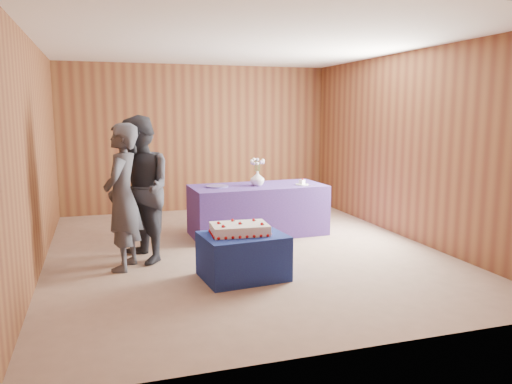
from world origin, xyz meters
name	(u,v)px	position (x,y,z in m)	size (l,w,h in m)	color
ground	(243,250)	(0.00, 0.00, 0.00)	(6.00, 6.00, 0.00)	gray
room_shell	(242,115)	(0.00, 0.00, 1.80)	(5.04, 6.04, 2.72)	brown
cake_table	(243,256)	(-0.30, -1.08, 0.25)	(0.90, 0.70, 0.50)	navy
serving_table	(258,210)	(0.47, 0.80, 0.38)	(2.00, 0.90, 0.75)	#52338D
sheet_cake	(240,229)	(-0.33, -1.05, 0.56)	(0.68, 0.49, 0.15)	white
vase	(257,178)	(0.45, 0.76, 0.86)	(0.21, 0.21, 0.22)	silver
flower_spray	(257,162)	(0.45, 0.76, 1.11)	(0.22, 0.21, 0.17)	#266026
platter	(217,186)	(-0.15, 0.82, 0.76)	(0.34, 0.34, 0.02)	#5F52A4
plate	(302,184)	(1.13, 0.65, 0.76)	(0.20, 0.20, 0.01)	white
cake_slice	(302,182)	(1.13, 0.65, 0.80)	(0.10, 0.09, 0.09)	white
knife	(309,186)	(1.18, 0.53, 0.75)	(0.26, 0.02, 0.00)	silver
guest_left	(122,197)	(-1.55, -0.35, 0.86)	(0.63, 0.41, 1.72)	#3B3D46
guest_right	(140,190)	(-1.34, -0.12, 0.91)	(0.88, 0.69, 1.81)	#2F3038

